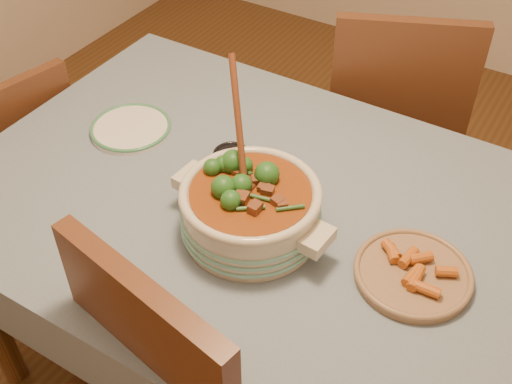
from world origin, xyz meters
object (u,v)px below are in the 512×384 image
(condiment_bowl, at_px, (232,159))
(fried_plate, at_px, (413,272))
(chair_far, at_px, (393,114))
(dining_table, at_px, (280,237))
(stew_casserole, at_px, (250,206))
(chair_left, at_px, (17,165))
(white_plate, at_px, (131,128))

(condiment_bowl, relative_size, fried_plate, 0.45)
(condiment_bowl, height_order, chair_far, chair_far)
(dining_table, xyz_separation_m, stew_casserole, (-0.03, -0.10, 0.17))
(chair_far, height_order, chair_left, chair_far)
(dining_table, distance_m, fried_plate, 0.37)
(dining_table, height_order, stew_casserole, stew_casserole)
(white_plate, bearing_deg, chair_left, -171.51)
(white_plate, bearing_deg, condiment_bowl, 2.57)
(stew_casserole, bearing_deg, chair_far, 88.63)
(condiment_bowl, distance_m, fried_plate, 0.56)
(chair_left, bearing_deg, chair_far, 141.64)
(stew_casserole, height_order, chair_left, stew_casserole)
(stew_casserole, distance_m, chair_far, 0.96)
(white_plate, xyz_separation_m, fried_plate, (0.88, -0.10, 0.01))
(chair_far, distance_m, chair_left, 1.30)
(white_plate, height_order, chair_far, chair_far)
(stew_casserole, bearing_deg, condiment_bowl, 133.60)
(white_plate, height_order, chair_left, chair_left)
(dining_table, relative_size, stew_casserole, 4.04)
(stew_casserole, relative_size, condiment_bowl, 3.38)
(chair_far, bearing_deg, condiment_bowl, 52.11)
(dining_table, xyz_separation_m, white_plate, (-0.53, 0.06, 0.10))
(fried_plate, bearing_deg, chair_left, 178.98)
(fried_plate, height_order, chair_far, chair_far)
(stew_casserole, relative_size, chair_far, 0.43)
(white_plate, bearing_deg, chair_far, 55.23)
(stew_casserole, height_order, chair_far, stew_casserole)
(dining_table, relative_size, chair_far, 1.73)
(white_plate, bearing_deg, stew_casserole, -17.87)
(fried_plate, xyz_separation_m, chair_far, (-0.36, 0.85, -0.22))
(fried_plate, distance_m, chair_left, 1.40)
(fried_plate, bearing_deg, chair_far, 113.08)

